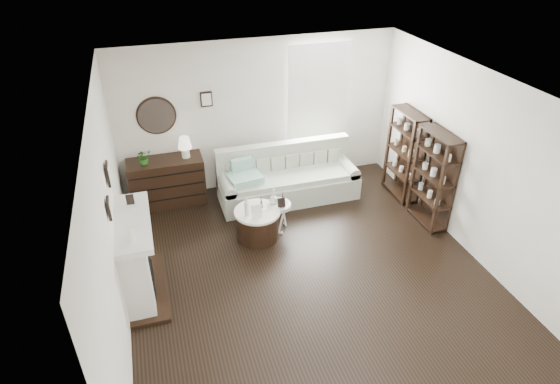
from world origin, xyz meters
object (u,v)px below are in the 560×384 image
object	(u,v)px
sofa	(287,181)
pedestal_table	(278,206)
drum_table	(258,224)
dresser	(167,182)

from	to	relation	value
sofa	pedestal_table	bearing A→B (deg)	-115.41
drum_table	pedestal_table	bearing A→B (deg)	16.98
sofa	pedestal_table	world-z (taller)	sofa
dresser	sofa	bearing A→B (deg)	-10.77
sofa	drum_table	world-z (taller)	sofa
sofa	drum_table	size ratio (longest dim) A/B	3.40
dresser	pedestal_table	world-z (taller)	dresser
sofa	drum_table	xyz separation A→B (m)	(-0.83, -1.06, -0.06)
drum_table	pedestal_table	size ratio (longest dim) A/B	1.47
drum_table	sofa	bearing A→B (deg)	52.03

